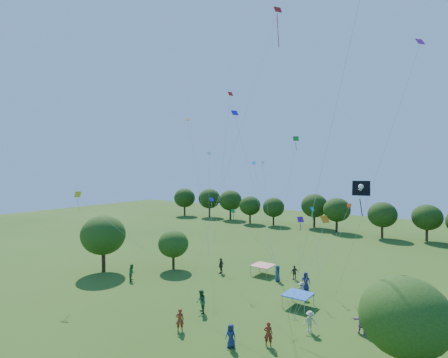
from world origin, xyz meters
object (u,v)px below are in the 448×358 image
near_tree_north (173,244)px  pirate_kite (360,190)px  tent_red_stripe (263,265)px  tent_blue (298,295)px  near_tree_east (405,317)px  near_tree_west (103,235)px  red_high_kite (262,62)px

near_tree_north → pirate_kite: 24.06m
tent_red_stripe → tent_blue: bearing=-41.8°
near_tree_east → near_tree_west: bearing=174.5°
tent_blue → red_high_kite: size_ratio=0.09×
near_tree_west → near_tree_east: 31.45m
pirate_kite → near_tree_east: bearing=-42.8°
near_tree_north → tent_red_stripe: 10.66m
pirate_kite → red_high_kite: bearing=156.3°
near_tree_east → near_tree_north: bearing=161.8°
near_tree_north → pirate_kite: pirate_kite is taller
near_tree_north → red_high_kite: red_high_kite is taller
near_tree_east → tent_blue: size_ratio=2.68×
near_tree_north → near_tree_east: bearing=-18.2°
near_tree_east → tent_red_stripe: 20.38m
tent_red_stripe → red_high_kite: size_ratio=0.09×
near_tree_west → near_tree_north: (5.84, 5.35, -1.24)m
tent_blue → red_high_kite: (-4.02, 0.82, 20.59)m
tent_blue → red_high_kite: 20.99m
tent_red_stripe → red_high_kite: red_high_kite is taller
near_tree_west → red_high_kite: size_ratio=0.25×
near_tree_north → tent_red_stripe: bearing=23.4°
tent_blue → near_tree_north: bearing=173.4°
near_tree_east → tent_red_stripe: size_ratio=2.68×
tent_red_stripe → near_tree_north: bearing=-156.6°
tent_red_stripe → tent_blue: same height
red_high_kite → pirate_kite: bearing=-23.7°
tent_red_stripe → tent_blue: (6.77, -6.05, 0.00)m
tent_red_stripe → tent_blue: size_ratio=1.00×
near_tree_east → red_high_kite: (-13.09, 7.32, 17.91)m
near_tree_north → tent_red_stripe: size_ratio=2.08×
near_tree_east → red_high_kite: bearing=150.8°
near_tree_west → near_tree_east: near_tree_west is taller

